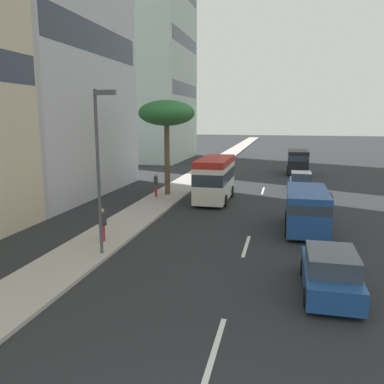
{
  "coord_description": "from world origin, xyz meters",
  "views": [
    {
      "loc": [
        -4.8,
        -1.57,
        6.1
      ],
      "look_at": [
        16.63,
        3.41,
        1.89
      ],
      "focal_mm": 37.02,
      "sensor_mm": 36.0,
      "label": 1
    }
  ],
  "objects_px": {
    "car_fourth": "(330,272)",
    "street_lamp": "(100,155)",
    "minibus_lead": "(215,178)",
    "pedestrian_near_lamp": "(103,223)",
    "van_second": "(307,207)",
    "van_fifth": "(298,161)",
    "pedestrian_mid_block": "(156,184)",
    "palm_tree": "(167,114)",
    "car_third": "(301,183)"
  },
  "relations": [
    {
      "from": "van_second",
      "to": "car_fourth",
      "type": "relative_size",
      "value": 1.2
    },
    {
      "from": "pedestrian_near_lamp",
      "to": "street_lamp",
      "type": "distance_m",
      "value": 3.87
    },
    {
      "from": "van_second",
      "to": "palm_tree",
      "type": "relative_size",
      "value": 0.71
    },
    {
      "from": "street_lamp",
      "to": "car_fourth",
      "type": "bearing_deg",
      "value": -99.64
    },
    {
      "from": "pedestrian_near_lamp",
      "to": "minibus_lead",
      "type": "bearing_deg",
      "value": -101.18
    },
    {
      "from": "van_fifth",
      "to": "pedestrian_near_lamp",
      "type": "distance_m",
      "value": 28.6
    },
    {
      "from": "car_third",
      "to": "car_fourth",
      "type": "xyz_separation_m",
      "value": [
        -19.36,
        -0.31,
        -0.04
      ]
    },
    {
      "from": "pedestrian_near_lamp",
      "to": "van_fifth",
      "type": "bearing_deg",
      "value": -103.8
    },
    {
      "from": "minibus_lead",
      "to": "pedestrian_near_lamp",
      "type": "bearing_deg",
      "value": -17.56
    },
    {
      "from": "minibus_lead",
      "to": "pedestrian_mid_block",
      "type": "relative_size",
      "value": 3.44
    },
    {
      "from": "pedestrian_mid_block",
      "to": "street_lamp",
      "type": "height_order",
      "value": "street_lamp"
    },
    {
      "from": "car_third",
      "to": "van_fifth",
      "type": "xyz_separation_m",
      "value": [
        10.63,
        -0.04,
        0.67
      ]
    },
    {
      "from": "car_third",
      "to": "pedestrian_near_lamp",
      "type": "height_order",
      "value": "pedestrian_near_lamp"
    },
    {
      "from": "van_second",
      "to": "car_fourth",
      "type": "bearing_deg",
      "value": -176.86
    },
    {
      "from": "van_second",
      "to": "pedestrian_near_lamp",
      "type": "height_order",
      "value": "van_second"
    },
    {
      "from": "minibus_lead",
      "to": "car_third",
      "type": "xyz_separation_m",
      "value": [
        5.01,
        -6.28,
        -0.94
      ]
    },
    {
      "from": "car_fourth",
      "to": "street_lamp",
      "type": "xyz_separation_m",
      "value": [
        1.59,
        9.34,
        3.75
      ]
    },
    {
      "from": "minibus_lead",
      "to": "car_fourth",
      "type": "distance_m",
      "value": 15.82
    },
    {
      "from": "car_third",
      "to": "street_lamp",
      "type": "relative_size",
      "value": 0.57
    },
    {
      "from": "van_second",
      "to": "car_third",
      "type": "bearing_deg",
      "value": -0.61
    },
    {
      "from": "minibus_lead",
      "to": "car_fourth",
      "type": "height_order",
      "value": "minibus_lead"
    },
    {
      "from": "minibus_lead",
      "to": "pedestrian_near_lamp",
      "type": "xyz_separation_m",
      "value": [
        -11.2,
        3.54,
        -0.68
      ]
    },
    {
      "from": "minibus_lead",
      "to": "van_second",
      "type": "height_order",
      "value": "minibus_lead"
    },
    {
      "from": "car_third",
      "to": "car_fourth",
      "type": "distance_m",
      "value": 19.37
    },
    {
      "from": "minibus_lead",
      "to": "street_lamp",
      "type": "bearing_deg",
      "value": -12.17
    },
    {
      "from": "car_fourth",
      "to": "pedestrian_mid_block",
      "type": "xyz_separation_m",
      "value": [
        14.0,
        11.01,
        0.4
      ]
    },
    {
      "from": "van_second",
      "to": "street_lamp",
      "type": "xyz_separation_m",
      "value": [
        -6.24,
        8.91,
        3.2
      ]
    },
    {
      "from": "van_second",
      "to": "street_lamp",
      "type": "distance_m",
      "value": 11.34
    },
    {
      "from": "van_second",
      "to": "pedestrian_near_lamp",
      "type": "xyz_separation_m",
      "value": [
        -4.67,
        9.7,
        -0.25
      ]
    },
    {
      "from": "minibus_lead",
      "to": "pedestrian_near_lamp",
      "type": "height_order",
      "value": "minibus_lead"
    },
    {
      "from": "van_second",
      "to": "van_fifth",
      "type": "relative_size",
      "value": 1.07
    },
    {
      "from": "car_fourth",
      "to": "palm_tree",
      "type": "height_order",
      "value": "palm_tree"
    },
    {
      "from": "minibus_lead",
      "to": "pedestrian_near_lamp",
      "type": "relative_size",
      "value": 3.75
    },
    {
      "from": "van_fifth",
      "to": "pedestrian_mid_block",
      "type": "bearing_deg",
      "value": 146.12
    },
    {
      "from": "van_second",
      "to": "street_lamp",
      "type": "relative_size",
      "value": 0.72
    },
    {
      "from": "van_second",
      "to": "pedestrian_mid_block",
      "type": "distance_m",
      "value": 12.25
    },
    {
      "from": "car_fourth",
      "to": "van_second",
      "type": "bearing_deg",
      "value": 3.14
    },
    {
      "from": "minibus_lead",
      "to": "pedestrian_mid_block",
      "type": "height_order",
      "value": "minibus_lead"
    },
    {
      "from": "van_fifth",
      "to": "street_lamp",
      "type": "bearing_deg",
      "value": 162.29
    },
    {
      "from": "pedestrian_near_lamp",
      "to": "street_lamp",
      "type": "xyz_separation_m",
      "value": [
        -1.57,
        -0.79,
        3.45
      ]
    },
    {
      "from": "car_fourth",
      "to": "palm_tree",
      "type": "xyz_separation_m",
      "value": [
        15.25,
        10.47,
        5.54
      ]
    },
    {
      "from": "palm_tree",
      "to": "street_lamp",
      "type": "distance_m",
      "value": 13.83
    },
    {
      "from": "pedestrian_mid_block",
      "to": "street_lamp",
      "type": "bearing_deg",
      "value": 155.08
    },
    {
      "from": "car_fourth",
      "to": "pedestrian_near_lamp",
      "type": "distance_m",
      "value": 10.61
    },
    {
      "from": "palm_tree",
      "to": "pedestrian_mid_block",
      "type": "bearing_deg",
      "value": 156.93
    },
    {
      "from": "pedestrian_mid_block",
      "to": "van_second",
      "type": "bearing_deg",
      "value": -152.84
    },
    {
      "from": "pedestrian_mid_block",
      "to": "van_fifth",
      "type": "bearing_deg",
      "value": -66.45
    },
    {
      "from": "car_fourth",
      "to": "pedestrian_mid_block",
      "type": "distance_m",
      "value": 17.81
    },
    {
      "from": "van_second",
      "to": "pedestrian_mid_block",
      "type": "height_order",
      "value": "van_second"
    },
    {
      "from": "palm_tree",
      "to": "van_second",
      "type": "bearing_deg",
      "value": -126.45
    }
  ]
}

